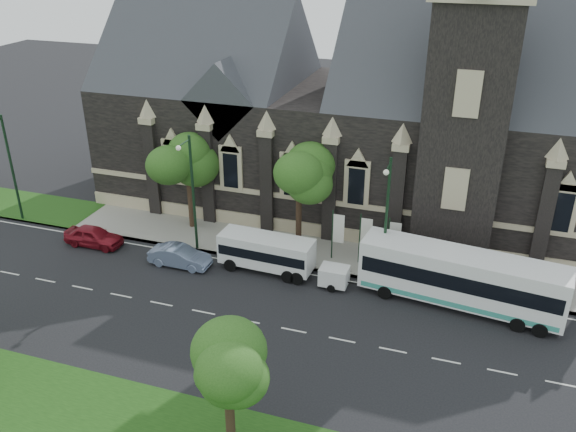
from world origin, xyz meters
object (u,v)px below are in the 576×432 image
at_px(tree_walk_right, 303,173).
at_px(car_far_red, 94,236).
at_px(street_lamp_mid, 191,188).
at_px(sedan, 180,256).
at_px(street_lamp_far, 9,163).
at_px(banner_flag_left, 336,231).
at_px(banner_flag_center, 364,235).
at_px(tree_walk_left, 191,160).
at_px(box_trailer, 334,276).
at_px(banner_flag_right, 392,239).
at_px(shuttle_bus, 267,251).
at_px(tour_coach, 461,278).
at_px(tree_park_east, 233,368).
at_px(street_lamp_near, 386,215).

relative_size(tree_walk_right, car_far_red, 1.73).
relative_size(street_lamp_mid, sedan, 2.00).
height_order(street_lamp_far, banner_flag_left, street_lamp_far).
xyz_separation_m(street_lamp_mid, street_lamp_far, (-16.00, 0.00, 0.00)).
xyz_separation_m(banner_flag_center, car_far_red, (-20.03, -3.56, -1.61)).
height_order(banner_flag_left, car_far_red, banner_flag_left).
distance_m(tree_walk_right, tree_walk_left, 9.01).
xyz_separation_m(tree_walk_right, box_trailer, (3.86, -5.19, -4.98)).
relative_size(street_lamp_mid, banner_flag_right, 2.25).
bearing_deg(box_trailer, shuttle_bus, 173.56).
distance_m(banner_flag_left, sedan, 11.33).
bearing_deg(sedan, tree_walk_left, 16.11).
bearing_deg(tour_coach, tree_park_east, -113.48).
height_order(street_lamp_mid, sedan, street_lamp_mid).
xyz_separation_m(tree_walk_right, sedan, (-7.31, -5.94, -5.08)).
height_order(banner_flag_right, sedan, banner_flag_right).
bearing_deg(car_far_red, sedan, -95.79).
relative_size(tree_walk_right, street_lamp_far, 0.87).
bearing_deg(shuttle_bus, street_lamp_mid, 173.81).
height_order(street_lamp_near, shuttle_bus, street_lamp_near).
height_order(street_lamp_far, shuttle_bus, street_lamp_far).
distance_m(banner_flag_center, tour_coach, 7.54).
xyz_separation_m(tour_coach, sedan, (-19.26, -1.16, -1.27)).
bearing_deg(tree_walk_right, street_lamp_mid, -153.35).
distance_m(tree_park_east, tree_walk_right, 20.29).
bearing_deg(tree_park_east, street_lamp_near, 76.89).
xyz_separation_m(street_lamp_near, car_far_red, (-21.74, -1.66, -4.34)).
distance_m(tree_walk_right, shuttle_bus, 6.38).
height_order(banner_flag_right, box_trailer, banner_flag_right).
distance_m(tree_park_east, banner_flag_left, 18.46).
bearing_deg(street_lamp_mid, sedan, -92.33).
bearing_deg(tree_walk_right, shuttle_bus, -104.64).
xyz_separation_m(tree_park_east, shuttle_bus, (-4.15, 15.49, -3.12)).
distance_m(tree_walk_right, street_lamp_far, 23.50).
xyz_separation_m(tree_park_east, street_lamp_mid, (-10.18, 16.42, 0.49)).
height_order(banner_flag_right, shuttle_bus, banner_flag_right).
bearing_deg(box_trailer, banner_flag_left, 103.51).
bearing_deg(tree_park_east, shuttle_bus, 105.01).
distance_m(banner_flag_right, car_far_red, 22.37).
relative_size(street_lamp_far, banner_flag_right, 2.25).
bearing_deg(banner_flag_center, sedan, -161.15).
distance_m(tree_park_east, street_lamp_mid, 19.32).
xyz_separation_m(street_lamp_mid, car_far_red, (-7.74, -1.66, -4.34)).
distance_m(tree_walk_left, street_lamp_near, 16.22).
xyz_separation_m(banner_flag_left, banner_flag_center, (2.00, 0.00, 0.00)).
xyz_separation_m(tree_park_east, tour_coach, (8.99, 15.26, -2.61)).
distance_m(banner_flag_center, banner_flag_right, 2.00).
distance_m(tree_walk_right, car_far_red, 16.64).
distance_m(tree_walk_left, shuttle_bus, 9.99).
distance_m(street_lamp_near, tour_coach, 6.13).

